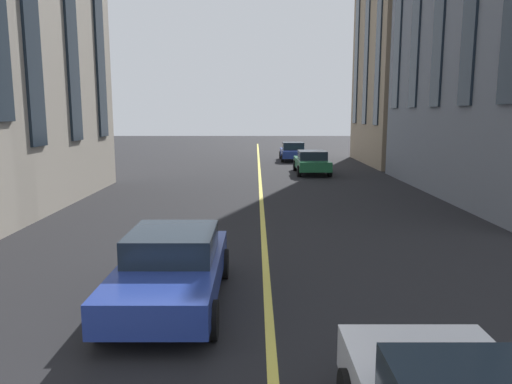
{
  "coord_description": "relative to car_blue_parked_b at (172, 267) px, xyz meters",
  "views": [
    {
      "loc": [
        3.35,
        0.24,
        3.56
      ],
      "look_at": [
        15.18,
        0.23,
        1.62
      ],
      "focal_mm": 34.01,
      "sensor_mm": 36.0,
      "label": 1
    }
  ],
  "objects": [
    {
      "name": "car_green_trailing",
      "position": [
        19.84,
        -4.9,
        0.0
      ],
      "size": [
        4.4,
        1.95,
        1.37
      ],
      "color": "#1E6038",
      "rests_on": "ground_plane"
    },
    {
      "name": "lane_centre_line",
      "position": [
        7.91,
        -1.81,
        -0.7
      ],
      "size": [
        80.0,
        0.16,
        0.01
      ],
      "color": "#D8C64C",
      "rests_on": "ground_plane"
    },
    {
      "name": "car_blue_parked_a",
      "position": [
        27.76,
        -4.38,
        -0.0
      ],
      "size": [
        3.9,
        1.89,
        1.4
      ],
      "color": "navy",
      "rests_on": "ground_plane"
    },
    {
      "name": "car_blue_parked_b",
      "position": [
        0.0,
        0.0,
        0.0
      ],
      "size": [
        4.4,
        1.95,
        1.37
      ],
      "color": "navy",
      "rests_on": "ground_plane"
    },
    {
      "name": "building_right_far",
      "position": [
        25.93,
        -13.57,
        9.27
      ],
      "size": [
        10.0,
        8.65,
        19.93
      ],
      "color": "gray",
      "rests_on": "ground_plane"
    }
  ]
}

